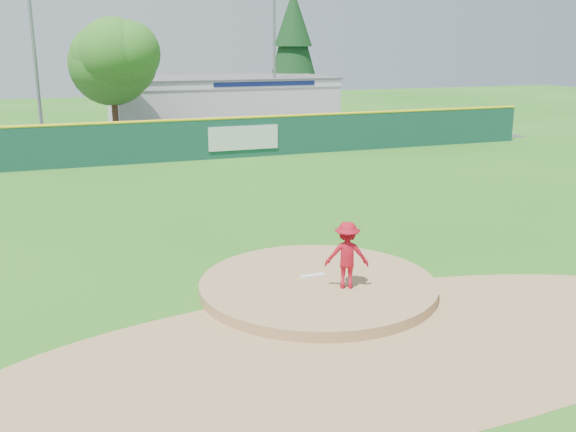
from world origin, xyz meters
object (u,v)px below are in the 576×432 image
object	(u,v)px
pitcher	(347,255)
pool_building_grp	(221,100)
deciduous_tree	(112,62)
van	(192,132)
light_pole_right	(274,44)
conifer_tree	(293,44)
light_pole_left	(33,35)

from	to	relation	value
pitcher	pool_building_grp	xyz separation A→B (m)	(5.56, 32.59, 0.65)
pool_building_grp	deciduous_tree	world-z (taller)	deciduous_tree
deciduous_tree	van	bearing A→B (deg)	-22.64
van	pool_building_grp	bearing A→B (deg)	-16.43
van	light_pole_right	distance (m)	10.22
van	deciduous_tree	world-z (taller)	deciduous_tree
conifer_tree	deciduous_tree	bearing A→B (deg)	-143.75
pitcher	van	world-z (taller)	pitcher
deciduous_tree	light_pole_left	size ratio (longest dim) A/B	0.67
pitcher	pool_building_grp	world-z (taller)	pool_building_grp
van	pool_building_grp	world-z (taller)	pool_building_grp
pitcher	deciduous_tree	world-z (taller)	deciduous_tree
deciduous_tree	conifer_tree	distance (m)	18.63
pitcher	deciduous_tree	bearing A→B (deg)	-62.72
van	light_pole_left	size ratio (longest dim) A/B	0.43
pool_building_grp	conifer_tree	bearing A→B (deg)	29.78
pitcher	light_pole_left	world-z (taller)	light_pole_left
deciduous_tree	light_pole_left	bearing A→B (deg)	153.43
light_pole_right	pitcher	bearing A→B (deg)	-106.13
light_pole_left	pool_building_grp	bearing A→B (deg)	22.60
van	conifer_tree	distance (m)	17.46
light_pole_left	light_pole_right	size ratio (longest dim) A/B	1.10
light_pole_left	conifer_tree	bearing A→B (deg)	25.35
pool_building_grp	light_pole_right	size ratio (longest dim) A/B	1.52
pool_building_grp	deciduous_tree	size ratio (longest dim) A/B	2.07
deciduous_tree	pitcher	bearing A→B (deg)	-84.54
light_pole_left	light_pole_right	world-z (taller)	light_pole_left
pitcher	light_pole_left	bearing A→B (deg)	-55.03
van	light_pole_right	bearing A→B (deg)	-42.66
van	light_pole_left	world-z (taller)	light_pole_left
light_pole_left	light_pole_right	xyz separation A→B (m)	(15.00, 2.00, -0.51)
light_pole_left	pitcher	bearing A→B (deg)	-76.85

